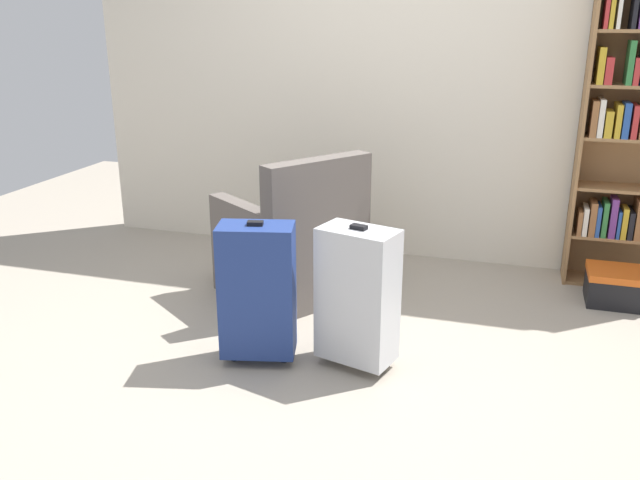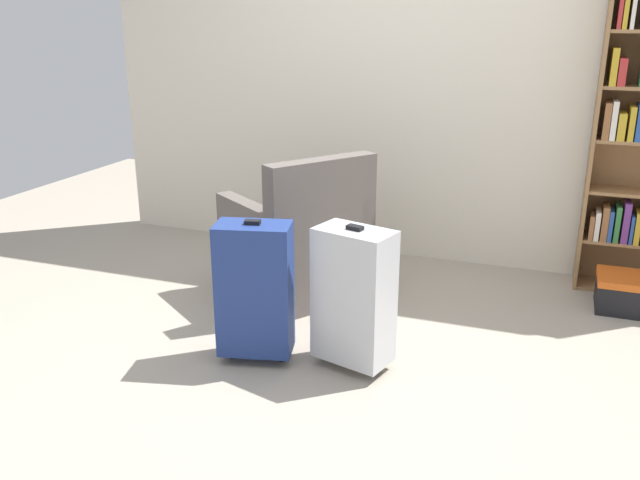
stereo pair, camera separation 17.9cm
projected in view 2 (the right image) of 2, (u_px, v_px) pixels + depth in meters
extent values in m
plane|color=#9E9384|center=(325.00, 367.00, 3.29)|extent=(7.93, 7.93, 0.00)
cube|color=beige|center=(414.00, 71.00, 4.47)|extent=(4.53, 0.10, 2.60)
cube|color=olive|center=(593.00, 140.00, 4.03)|extent=(0.02, 0.26, 1.87)
cube|color=brown|center=(591.00, 226.00, 4.15)|extent=(0.03, 0.15, 0.15)
cube|color=silver|center=(597.00, 224.00, 4.14)|extent=(0.03, 0.18, 0.18)
cube|color=brown|center=(604.00, 222.00, 4.12)|extent=(0.04, 0.17, 0.22)
cube|color=#264C99|center=(610.00, 224.00, 4.12)|extent=(0.02, 0.18, 0.19)
cube|color=#2D7238|center=(617.00, 222.00, 4.10)|extent=(0.03, 0.18, 0.22)
cube|color=#66337F|center=(625.00, 221.00, 4.07)|extent=(0.04, 0.15, 0.25)
cube|color=#264C99|center=(631.00, 228.00, 4.07)|extent=(0.02, 0.15, 0.17)
cube|color=gold|center=(637.00, 227.00, 4.05)|extent=(0.03, 0.14, 0.20)
cube|color=brown|center=(607.00, 120.00, 3.94)|extent=(0.04, 0.16, 0.22)
cube|color=silver|center=(613.00, 119.00, 3.95)|extent=(0.03, 0.21, 0.23)
cube|color=gold|center=(621.00, 126.00, 3.93)|extent=(0.04, 0.18, 0.16)
cube|color=gold|center=(631.00, 122.00, 3.92)|extent=(0.03, 0.22, 0.20)
cube|color=#264C99|center=(639.00, 122.00, 3.89)|extent=(0.04, 0.18, 0.21)
cube|color=gold|center=(614.00, 66.00, 3.86)|extent=(0.04, 0.21, 0.21)
cube|color=#B22D2D|center=(622.00, 71.00, 3.85)|extent=(0.04, 0.20, 0.16)
cube|color=#B22D2D|center=(621.00, 6.00, 3.73)|extent=(0.02, 0.15, 0.25)
cube|color=gold|center=(626.00, 6.00, 3.75)|extent=(0.03, 0.21, 0.25)
cube|color=silver|center=(633.00, 7.00, 3.73)|extent=(0.02, 0.20, 0.24)
cube|color=#59514C|center=(295.00, 262.00, 4.13)|extent=(0.98, 0.98, 0.40)
cube|color=gray|center=(295.00, 225.00, 4.06)|extent=(0.76, 0.74, 0.08)
cube|color=#59514C|center=(322.00, 202.00, 3.76)|extent=(0.50, 0.64, 0.50)
cube|color=#59514C|center=(334.00, 206.00, 4.20)|extent=(0.63, 0.49, 0.22)
cube|color=#59514C|center=(251.00, 222.00, 3.87)|extent=(0.63, 0.49, 0.22)
cylinder|color=#1E7F4C|center=(378.00, 298.00, 3.98)|extent=(0.08, 0.08, 0.10)
torus|color=#1E7F4C|center=(387.00, 299.00, 3.96)|extent=(0.06, 0.01, 0.06)
cube|color=black|center=(628.00, 295.00, 3.91)|extent=(0.35, 0.29, 0.19)
cube|color=#D85919|center=(630.00, 280.00, 3.88)|extent=(0.36, 0.30, 0.04)
cube|color=#B7BABF|center=(354.00, 296.00, 3.18)|extent=(0.41, 0.30, 0.66)
cube|color=black|center=(355.00, 228.00, 3.07)|extent=(0.09, 0.06, 0.02)
cylinder|color=black|center=(331.00, 354.00, 3.36)|extent=(0.06, 0.06, 0.05)
cylinder|color=black|center=(375.00, 369.00, 3.22)|extent=(0.06, 0.06, 0.05)
cube|color=navy|center=(255.00, 289.00, 3.25)|extent=(0.40, 0.29, 0.66)
cube|color=black|center=(253.00, 222.00, 3.14)|extent=(0.08, 0.06, 0.02)
cylinder|color=black|center=(233.00, 352.00, 3.38)|extent=(0.06, 0.06, 0.05)
cylinder|color=black|center=(282.00, 355.00, 3.35)|extent=(0.06, 0.06, 0.05)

